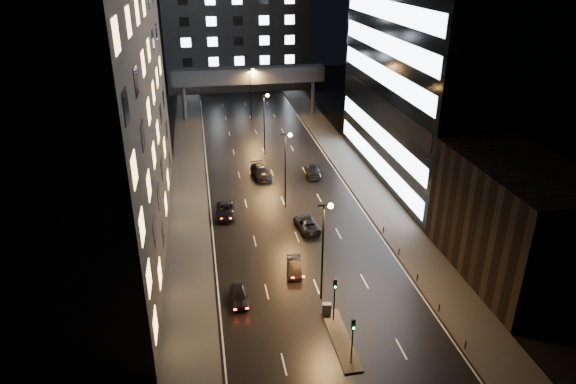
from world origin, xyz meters
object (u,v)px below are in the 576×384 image
utility_cabinet (327,309)px  car_toward_b (313,170)px  car_away_b (294,266)px  car_away_c (225,211)px  car_away_a (239,296)px  car_toward_a (307,224)px  car_away_d (261,172)px

utility_cabinet → car_toward_b: bearing=91.7°
car_away_b → car_toward_b: 26.01m
car_away_c → utility_cabinet: car_away_c is taller
car_away_a → utility_cabinet: (7.69, -3.45, 0.04)m
car_away_a → car_toward_b: car_toward_b is taller
car_away_b → car_toward_a: bearing=77.6°
car_away_d → utility_cabinet: bearing=-94.4°
car_away_d → utility_cabinet: size_ratio=4.96×
car_away_d → car_toward_b: bearing=-13.7°
car_away_a → car_away_b: bearing=31.0°
car_away_c → car_away_d: car_away_d is taller
car_away_b → car_away_c: bearing=121.7°
car_away_b → utility_cabinet: (1.59, -7.50, 0.05)m
car_away_c → car_away_d: size_ratio=0.91×
car_away_a → car_toward_a: bearing=51.6°
car_away_b → car_toward_a: 9.39m
car_away_c → car_toward_b: 17.64m
car_toward_b → utility_cabinet: 32.93m
car_toward_a → car_toward_b: bearing=-111.4°
car_away_a → car_toward_b: bearing=62.1°
car_away_b → utility_cabinet: 7.67m
car_away_d → car_toward_a: car_away_d is taller
car_away_b → car_toward_a: car_toward_a is taller
car_away_b → car_toward_a: (3.21, 8.83, 0.03)m
car_away_d → car_toward_b: car_away_d is taller
car_away_b → car_toward_b: size_ratio=0.74×
car_toward_a → car_away_c: bearing=-34.6°
car_away_c → car_toward_b: (13.83, 10.94, 0.09)m
car_away_c → utility_cabinet: bearing=-64.4°
car_away_b → car_away_d: size_ratio=0.72×
car_toward_b → car_toward_a: bearing=82.4°
car_toward_a → car_toward_b: 16.64m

